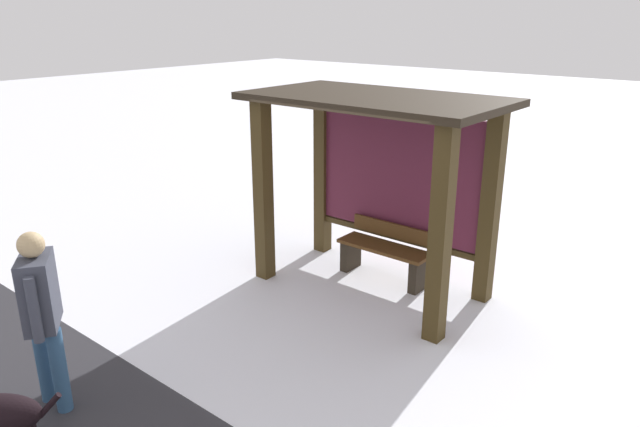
% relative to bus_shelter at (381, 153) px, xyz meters
% --- Properties ---
extents(ground_plane, '(60.00, 60.00, 0.00)m').
position_rel_bus_shelter_xyz_m(ground_plane, '(0.00, -0.18, -1.81)').
color(ground_plane, white).
extents(bus_shelter, '(3.15, 1.78, 2.56)m').
position_rel_bus_shelter_xyz_m(bus_shelter, '(0.00, 0.00, 0.00)').
color(bus_shelter, '#3C2E14').
rests_on(bus_shelter, ground).
extents(bench_left_inside, '(1.32, 0.42, 0.77)m').
position_rel_bus_shelter_xyz_m(bench_left_inside, '(0.00, 0.18, -1.44)').
color(bench_left_inside, '#533418').
rests_on(bench_left_inside, ground).
extents(person_walking, '(0.59, 0.48, 1.74)m').
position_rel_bus_shelter_xyz_m(person_walking, '(-0.84, -4.12, -0.78)').
color(person_walking, '#3C404E').
rests_on(person_walking, ground).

